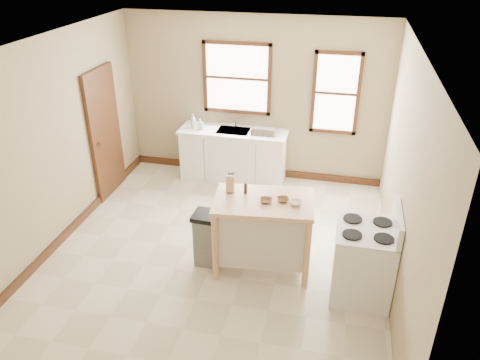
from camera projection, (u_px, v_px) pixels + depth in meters
name	position (u px, v px, depth m)	size (l,w,h in m)	color
floor	(217.00, 252.00, 6.45)	(5.00, 5.00, 0.00)	beige
ceiling	(212.00, 45.00, 5.15)	(5.00, 5.00, 0.00)	white
wall_back	(254.00, 99.00, 7.96)	(4.50, 0.04, 2.80)	tan
wall_left	(53.00, 144.00, 6.25)	(0.04, 5.00, 2.80)	tan
wall_right	(404.00, 179.00, 5.36)	(0.04, 5.00, 2.80)	tan
window_main	(237.00, 78.00, 7.84)	(1.17, 0.06, 1.22)	#3B1A10
window_side	(336.00, 93.00, 7.59)	(0.77, 0.06, 1.37)	#3B1A10
door_left	(105.00, 133.00, 7.53)	(0.06, 0.90, 2.10)	#3B1A10
baseboard_back	(253.00, 170.00, 8.56)	(4.50, 0.04, 0.12)	#3B1A10
baseboard_left	(72.00, 228.00, 6.87)	(0.04, 5.00, 0.12)	#3B1A10
sink_counter	(234.00, 155.00, 8.20)	(1.86, 0.62, 0.92)	white
faucet	(236.00, 121.00, 8.09)	(0.03, 0.03, 0.22)	silver
soap_bottle_a	(193.00, 121.00, 8.05)	(0.09, 0.09, 0.24)	#B2B2B2
soap_bottle_b	(200.00, 124.00, 7.98)	(0.09, 0.09, 0.20)	#B2B2B2
dish_rack	(264.00, 131.00, 7.81)	(0.43, 0.32, 0.11)	silver
kitchen_island	(263.00, 234.00, 5.96)	(1.22, 0.78, 1.00)	#FBC693
knife_block	(230.00, 184.00, 5.88)	(0.10, 0.10, 0.20)	tan
pepper_grinder	(246.00, 188.00, 5.85)	(0.04, 0.04, 0.15)	#3B1F10
bowl_a	(266.00, 201.00, 5.68)	(0.16, 0.16, 0.04)	brown
bowl_b	(283.00, 200.00, 5.70)	(0.15, 0.15, 0.04)	brown
bowl_c	(296.00, 203.00, 5.62)	(0.15, 0.15, 0.05)	white
trash_bin	(209.00, 239.00, 6.08)	(0.39, 0.32, 0.75)	gray
gas_stove	(364.00, 252.00, 5.46)	(0.74, 0.75, 1.19)	white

